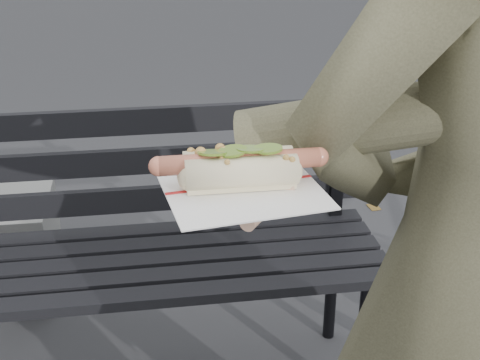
{
  "coord_description": "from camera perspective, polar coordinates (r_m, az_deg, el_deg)",
  "views": [
    {
      "loc": [
        -0.02,
        -0.8,
        1.5
      ],
      "look_at": [
        0.1,
        -0.05,
        1.15
      ],
      "focal_mm": 50.0,
      "sensor_mm": 36.0,
      "label": 1
    }
  ],
  "objects": [
    {
      "name": "held_hotdog",
      "position": [
        0.92,
        11.46,
        4.14
      ],
      "size": [
        0.63,
        0.3,
        0.2
      ],
      "color": "#413F2B"
    },
    {
      "name": "park_bench",
      "position": [
        2.02,
        -10.02,
        -4.67
      ],
      "size": [
        1.5,
        0.44,
        0.88
      ],
      "color": "black",
      "rests_on": "ground"
    },
    {
      "name": "person",
      "position": [
        1.14,
        19.71,
        -8.33
      ],
      "size": [
        0.71,
        0.51,
        1.82
      ],
      "primitive_type": "imported",
      "rotation": [
        0.0,
        0.0,
        3.26
      ],
      "color": "#413F2B",
      "rests_on": "ground"
    }
  ]
}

